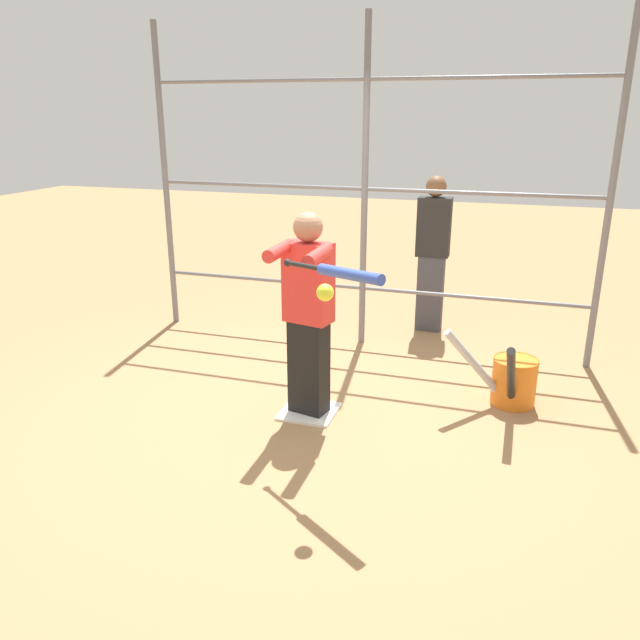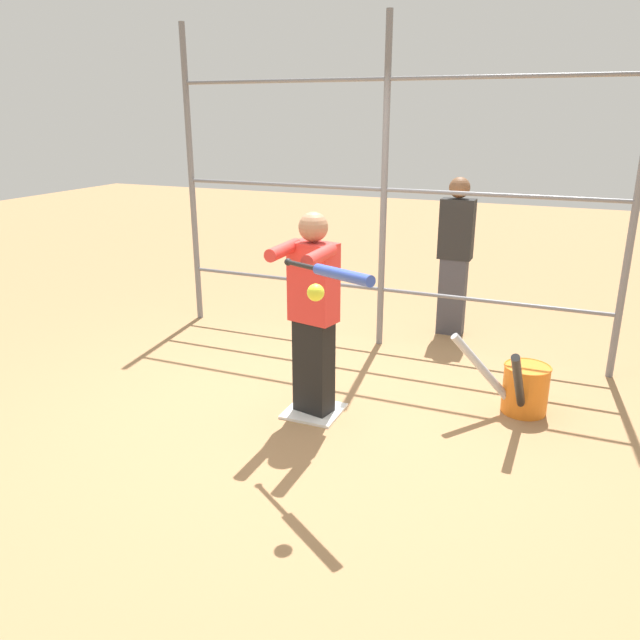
% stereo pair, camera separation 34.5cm
% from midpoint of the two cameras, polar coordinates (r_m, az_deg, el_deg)
% --- Properties ---
extents(ground_plane, '(24.00, 24.00, 0.00)m').
position_cam_midpoint_polar(ground_plane, '(4.73, -3.11, -8.48)').
color(ground_plane, '#9E754C').
extents(home_plate, '(0.40, 0.40, 0.02)m').
position_cam_midpoint_polar(home_plate, '(4.73, -3.12, -8.38)').
color(home_plate, white).
rests_on(home_plate, ground).
extents(fence_backstop, '(4.17, 0.06, 2.96)m').
position_cam_midpoint_polar(fence_backstop, '(5.78, 2.37, 11.87)').
color(fence_backstop, slate).
rests_on(fence_backstop, ground).
extents(batter, '(0.38, 0.56, 1.50)m').
position_cam_midpoint_polar(batter, '(4.41, -3.36, 0.88)').
color(batter, black).
rests_on(batter, ground).
extents(baseball_bat_swinging, '(0.75, 0.51, 0.12)m').
position_cam_midpoint_polar(baseball_bat_swinging, '(3.54, -0.85, 4.32)').
color(baseball_bat_swinging, black).
extents(softball_in_flight, '(0.10, 0.10, 0.10)m').
position_cam_midpoint_polar(softball_in_flight, '(3.38, -2.45, 2.49)').
color(softball_in_flight, yellow).
extents(bat_bucket, '(0.71, 0.79, 0.67)m').
position_cam_midpoint_polar(bat_bucket, '(4.93, 15.23, -5.35)').
color(bat_bucket, orange).
rests_on(bat_bucket, ground).
extents(bystander_behind_fence, '(0.32, 0.20, 1.56)m').
position_cam_midpoint_polar(bystander_behind_fence, '(6.32, 8.71, 6.13)').
color(bystander_behind_fence, '#3F3F47').
rests_on(bystander_behind_fence, ground).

